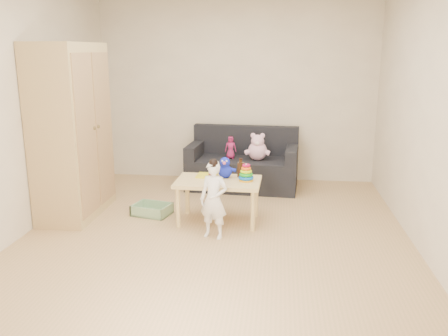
# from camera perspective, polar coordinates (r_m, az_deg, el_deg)

# --- Properties ---
(room) EXTENTS (4.50, 4.50, 4.50)m
(room) POSITION_cam_1_polar(r_m,az_deg,el_deg) (4.75, -0.96, 6.91)
(room) COLOR tan
(room) RESTS_ON ground
(wardrobe) EXTENTS (0.55, 1.09, 1.97)m
(wardrobe) POSITION_cam_1_polar(r_m,az_deg,el_deg) (5.68, -17.83, 4.20)
(wardrobe) COLOR tan
(wardrobe) RESTS_ON ground
(sofa) EXTENTS (1.55, 0.85, 0.42)m
(sofa) POSITION_cam_1_polar(r_m,az_deg,el_deg) (6.64, 2.24, -0.62)
(sofa) COLOR black
(sofa) RESTS_ON ground
(play_table) EXTENTS (0.94, 0.60, 0.49)m
(play_table) POSITION_cam_1_polar(r_m,az_deg,el_deg) (5.31, -0.69, -4.01)
(play_table) COLOR #EFD083
(play_table) RESTS_ON ground
(storage_bin) EXTENTS (0.48, 0.40, 0.13)m
(storage_bin) POSITION_cam_1_polar(r_m,az_deg,el_deg) (5.66, -8.66, -4.94)
(storage_bin) COLOR #80A97A
(storage_bin) RESTS_ON ground
(toddler) EXTENTS (0.33, 0.26, 0.79)m
(toddler) POSITION_cam_1_polar(r_m,az_deg,el_deg) (4.84, -1.25, -3.96)
(toddler) COLOR white
(toddler) RESTS_ON ground
(pink_bear) EXTENTS (0.30, 0.27, 0.31)m
(pink_bear) POSITION_cam_1_polar(r_m,az_deg,el_deg) (6.47, 4.06, 2.33)
(pink_bear) COLOR #F3B3D1
(pink_bear) RESTS_ON sofa
(doll) EXTENTS (0.17, 0.13, 0.31)m
(doll) POSITION_cam_1_polar(r_m,az_deg,el_deg) (6.54, 0.80, 2.46)
(doll) COLOR #A71F5A
(doll) RESTS_ON sofa
(ring_stacker) EXTENTS (0.17, 0.17, 0.19)m
(ring_stacker) POSITION_cam_1_polar(r_m,az_deg,el_deg) (5.19, 2.67, -0.74)
(ring_stacker) COLOR #EEA00C
(ring_stacker) RESTS_ON play_table
(brown_bottle) EXTENTS (0.08, 0.08, 0.22)m
(brown_bottle) POSITION_cam_1_polar(r_m,az_deg,el_deg) (5.35, 2.01, -0.12)
(brown_bottle) COLOR black
(brown_bottle) RESTS_ON play_table
(blue_plush) EXTENTS (0.23, 0.20, 0.24)m
(blue_plush) POSITION_cam_1_polar(r_m,az_deg,el_deg) (5.31, 0.12, 0.10)
(blue_plush) COLOR #1726D4
(blue_plush) RESTS_ON play_table
(wooden_figure) EXTENTS (0.04, 0.04, 0.11)m
(wooden_figure) POSITION_cam_1_polar(r_m,az_deg,el_deg) (5.24, -1.62, -0.85)
(wooden_figure) COLOR #5A261B
(wooden_figure) RESTS_ON play_table
(yellow_book) EXTENTS (0.23, 0.23, 0.02)m
(yellow_book) POSITION_cam_1_polar(r_m,az_deg,el_deg) (5.40, -2.06, -0.90)
(yellow_book) COLOR yellow
(yellow_book) RESTS_ON play_table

